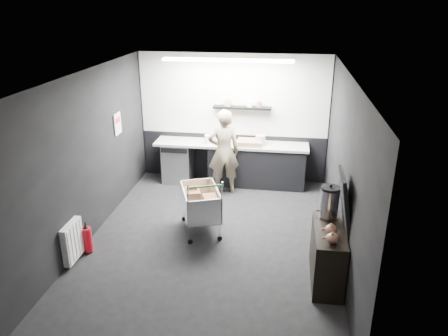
# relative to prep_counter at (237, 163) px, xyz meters

# --- Properties ---
(floor) EXTENTS (5.50, 5.50, 0.00)m
(floor) POSITION_rel_prep_counter_xyz_m (-0.14, -2.42, -0.46)
(floor) COLOR black
(floor) RESTS_ON ground
(ceiling) EXTENTS (5.50, 5.50, 0.00)m
(ceiling) POSITION_rel_prep_counter_xyz_m (-0.14, -2.42, 2.24)
(ceiling) COLOR white
(ceiling) RESTS_ON wall_back
(wall_back) EXTENTS (5.50, 0.00, 5.50)m
(wall_back) POSITION_rel_prep_counter_xyz_m (-0.14, 0.33, 0.89)
(wall_back) COLOR black
(wall_back) RESTS_ON floor
(wall_front) EXTENTS (5.50, 0.00, 5.50)m
(wall_front) POSITION_rel_prep_counter_xyz_m (-0.14, -5.17, 0.89)
(wall_front) COLOR black
(wall_front) RESTS_ON floor
(wall_left) EXTENTS (0.00, 5.50, 5.50)m
(wall_left) POSITION_rel_prep_counter_xyz_m (-2.14, -2.42, 0.89)
(wall_left) COLOR black
(wall_left) RESTS_ON floor
(wall_right) EXTENTS (0.00, 5.50, 5.50)m
(wall_right) POSITION_rel_prep_counter_xyz_m (1.86, -2.42, 0.89)
(wall_right) COLOR black
(wall_right) RESTS_ON floor
(kitchen_wall_panel) EXTENTS (3.95, 0.02, 1.70)m
(kitchen_wall_panel) POSITION_rel_prep_counter_xyz_m (-0.14, 0.31, 1.39)
(kitchen_wall_panel) COLOR silver
(kitchen_wall_panel) RESTS_ON wall_back
(dado_panel) EXTENTS (3.95, 0.02, 1.00)m
(dado_panel) POSITION_rel_prep_counter_xyz_m (-0.14, 0.31, 0.04)
(dado_panel) COLOR black
(dado_panel) RESTS_ON wall_back
(floating_shelf) EXTENTS (1.20, 0.22, 0.04)m
(floating_shelf) POSITION_rel_prep_counter_xyz_m (0.06, 0.20, 1.16)
(floating_shelf) COLOR black
(floating_shelf) RESTS_ON wall_back
(wall_clock) EXTENTS (0.20, 0.03, 0.20)m
(wall_clock) POSITION_rel_prep_counter_xyz_m (1.26, 0.30, 1.69)
(wall_clock) COLOR white
(wall_clock) RESTS_ON wall_back
(poster) EXTENTS (0.02, 0.30, 0.40)m
(poster) POSITION_rel_prep_counter_xyz_m (-2.12, -1.12, 1.09)
(poster) COLOR silver
(poster) RESTS_ON wall_left
(poster_red_band) EXTENTS (0.02, 0.22, 0.10)m
(poster_red_band) POSITION_rel_prep_counter_xyz_m (-2.11, -1.12, 1.16)
(poster_red_band) COLOR red
(poster_red_band) RESTS_ON poster
(radiator) EXTENTS (0.10, 0.50, 0.60)m
(radiator) POSITION_rel_prep_counter_xyz_m (-2.08, -3.32, -0.11)
(radiator) COLOR white
(radiator) RESTS_ON wall_left
(ceiling_strip) EXTENTS (2.40, 0.20, 0.04)m
(ceiling_strip) POSITION_rel_prep_counter_xyz_m (-0.14, -0.57, 2.21)
(ceiling_strip) COLOR white
(ceiling_strip) RESTS_ON ceiling
(prep_counter) EXTENTS (3.20, 0.61, 0.90)m
(prep_counter) POSITION_rel_prep_counter_xyz_m (0.00, 0.00, 0.00)
(prep_counter) COLOR black
(prep_counter) RESTS_ON floor
(person) EXTENTS (0.72, 0.57, 1.73)m
(person) POSITION_rel_prep_counter_xyz_m (-0.22, -0.45, 0.41)
(person) COLOR #BCB395
(person) RESTS_ON floor
(shopping_cart) EXTENTS (0.88, 1.14, 1.05)m
(shopping_cart) POSITION_rel_prep_counter_xyz_m (-0.37, -2.11, 0.04)
(shopping_cart) COLOR silver
(shopping_cart) RESTS_ON floor
(sideboard) EXTENTS (0.46, 1.08, 1.62)m
(sideboard) POSITION_rel_prep_counter_xyz_m (1.65, -3.20, 0.06)
(sideboard) COLOR black
(sideboard) RESTS_ON floor
(fire_extinguisher) EXTENTS (0.15, 0.15, 0.50)m
(fire_extinguisher) POSITION_rel_prep_counter_xyz_m (-1.99, -3.04, -0.21)
(fire_extinguisher) COLOR red
(fire_extinguisher) RESTS_ON floor
(cardboard_box) EXTENTS (0.51, 0.40, 0.10)m
(cardboard_box) POSITION_rel_prep_counter_xyz_m (0.26, -0.05, 0.49)
(cardboard_box) COLOR #977450
(cardboard_box) RESTS_ON prep_counter
(pink_tub) EXTENTS (0.20, 0.20, 0.20)m
(pink_tub) POSITION_rel_prep_counter_xyz_m (0.48, 0.00, 0.54)
(pink_tub) COLOR beige
(pink_tub) RESTS_ON prep_counter
(white_container) EXTENTS (0.24, 0.22, 0.18)m
(white_container) POSITION_rel_prep_counter_xyz_m (-0.57, -0.05, 0.53)
(white_container) COLOR white
(white_container) RESTS_ON prep_counter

